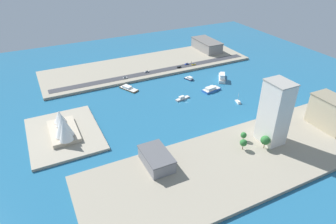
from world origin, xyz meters
TOP-DOWN VIEW (x-y plane):
  - ground_plane at (0.00, 0.00)m, footprint 440.00×440.00m
  - quay_west at (-92.53, 0.00)m, footprint 70.00×240.00m
  - quay_east at (92.53, 0.00)m, footprint 70.00×240.00m
  - peninsula_point at (-6.92, 112.30)m, footprint 68.40×52.28m
  - road_strip at (69.25, 0.00)m, footprint 9.59×228.00m
  - yacht_sleek_gray at (3.28, 3.07)m, footprint 6.30×15.80m
  - barge_flat_brown at (45.44, 41.23)m, footprint 21.17×15.09m
  - patrol_launch_navy at (39.05, -24.77)m, footprint 10.78×7.59m
  - sailboat_small_white at (-25.13, -39.59)m, footprint 8.52×4.68m
  - catamaran_blue at (6.34, -30.96)m, footprint 11.04×20.34m
  - ferry_white_commuter at (22.96, -55.59)m, footprint 22.44×17.63m
  - hotel_broad_white at (-84.44, -21.33)m, footprint 18.61×15.08m
  - warehouse_low_gray at (-72.27, 63.91)m, footprint 27.06×16.28m
  - office_block_beige at (-90.37, -75.30)m, footprint 30.63×18.25m
  - carpark_squat_concrete at (106.15, -89.33)m, footprint 44.81×22.21m
  - taxi_yellow_cab at (66.82, -46.47)m, footprint 2.14×4.45m
  - van_white at (66.52, 37.19)m, footprint 1.88×4.38m
  - suv_black at (67.47, -27.63)m, footprint 2.06×4.87m
  - hatchback_blue at (71.84, -40.22)m, footprint 2.16×4.79m
  - sedan_silver at (71.08, 10.67)m, footprint 1.96×5.01m
  - traffic_light_waterfront at (63.34, -41.52)m, footprint 0.36×0.36m
  - opera_landmark at (-9.91, 112.30)m, footprint 38.41×20.25m
  - park_tree_cluster at (-86.19, -6.45)m, footprint 19.22×20.31m

SIDE VIEW (x-z plane):
  - ground_plane at x=0.00m, z-range 0.00..0.00m
  - sailboat_small_white at x=-25.13m, z-range -3.73..5.58m
  - peninsula_point at x=-6.92m, z-range 0.00..2.00m
  - yacht_sleek_gray at x=3.28m, z-range -0.56..2.92m
  - barge_flat_brown at x=45.44m, z-range -0.44..2.84m
  - quay_west at x=-92.53m, z-range 0.00..2.47m
  - quay_east at x=92.53m, z-range 0.00..2.47m
  - patrol_launch_navy at x=39.05m, z-range -0.36..2.91m
  - catamaran_blue at x=6.34m, z-range -0.51..3.82m
  - road_strip at x=69.25m, z-range 2.47..2.62m
  - ferry_white_commuter at x=22.96m, z-range -1.04..7.01m
  - taxi_yellow_cab at x=66.82m, z-range 2.61..4.12m
  - sedan_silver at x=71.08m, z-range 2.61..4.14m
  - hatchback_blue at x=71.84m, z-range 2.60..4.16m
  - van_white at x=66.52m, z-range 2.60..4.17m
  - suv_black at x=67.47m, z-range 2.60..4.26m
  - traffic_light_waterfront at x=63.34m, z-range 3.56..10.06m
  - warehouse_low_gray at x=-72.27m, z-range 2.50..11.84m
  - park_tree_cluster at x=-86.19m, z-range 3.54..13.57m
  - carpark_squat_concrete at x=106.15m, z-range 2.50..15.26m
  - opera_landmark at x=-9.91m, z-range 0.39..20.35m
  - office_block_beige at x=-90.37m, z-range 2.50..27.02m
  - hotel_broad_white at x=-84.44m, z-range 2.50..49.71m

